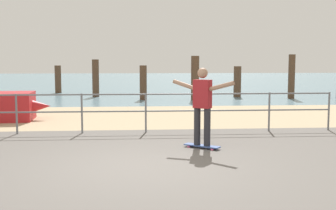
{
  "coord_description": "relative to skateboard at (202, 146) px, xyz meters",
  "views": [
    {
      "loc": [
        -0.03,
        -7.28,
        1.86
      ],
      "look_at": [
        0.69,
        2.0,
        0.9
      ],
      "focal_mm": 44.95,
      "sensor_mm": 36.0,
      "label": 1
    }
  ],
  "objects": [
    {
      "name": "groyne_post_2",
      "position": [
        -1.04,
        11.66,
        0.77
      ],
      "size": [
        0.34,
        0.34,
        1.68
      ],
      "primitive_type": "cylinder",
      "color": "#513826",
      "rests_on": "ground"
    },
    {
      "name": "skateboard",
      "position": [
        0.0,
        0.0,
        0.0
      ],
      "size": [
        0.76,
        0.64,
        0.08
      ],
      "color": "#334C8C",
      "rests_on": "ground"
    },
    {
      "name": "sea_surface",
      "position": [
        -1.38,
        33.52,
        -0.07
      ],
      "size": [
        72.0,
        50.0,
        0.04
      ],
      "primitive_type": "cube",
      "color": "slate",
      "rests_on": "ground"
    },
    {
      "name": "skateboarder",
      "position": [
        -0.0,
        -0.0,
        0.95
      ],
      "size": [
        1.21,
        0.94,
        1.65
      ],
      "color": "#26262B",
      "rests_on": "skateboard"
    },
    {
      "name": "railing_fence",
      "position": [
        -2.79,
        2.12,
        0.63
      ],
      "size": [
        13.21,
        0.05,
        1.05
      ],
      "color": "slate",
      "rests_on": "ground"
    },
    {
      "name": "groyne_post_1",
      "position": [
        -3.51,
        13.67,
        0.92
      ],
      "size": [
        0.36,
        0.36,
        1.98
      ],
      "primitive_type": "cylinder",
      "color": "#513826",
      "rests_on": "ground"
    },
    {
      "name": "ground_plane",
      "position": [
        -1.38,
        -2.48,
        -0.07
      ],
      "size": [
        24.0,
        10.0,
        0.04
      ],
      "primitive_type": "cube",
      "color": "#605B56",
      "rests_on": "ground"
    },
    {
      "name": "groyne_post_0",
      "position": [
        -5.98,
        16.55,
        0.75
      ],
      "size": [
        0.37,
        0.37,
        1.64
      ],
      "primitive_type": "cylinder",
      "color": "#513826",
      "rests_on": "ground"
    },
    {
      "name": "groyne_post_4",
      "position": [
        3.91,
        12.89,
        0.74
      ],
      "size": [
        0.39,
        0.39,
        1.62
      ],
      "primitive_type": "cylinder",
      "color": "#513826",
      "rests_on": "ground"
    },
    {
      "name": "beach_strip",
      "position": [
        -1.38,
        5.52,
        -0.07
      ],
      "size": [
        24.0,
        6.0,
        0.04
      ],
      "primitive_type": "cube",
      "color": "tan",
      "rests_on": "ground"
    },
    {
      "name": "groyne_post_5",
      "position": [
        6.39,
        11.75,
        1.04
      ],
      "size": [
        0.33,
        0.33,
        2.22
      ],
      "primitive_type": "cylinder",
      "color": "#513826",
      "rests_on": "ground"
    },
    {
      "name": "groyne_post_3",
      "position": [
        1.44,
        11.21,
        1.0
      ],
      "size": [
        0.39,
        0.39,
        2.14
      ],
      "primitive_type": "cylinder",
      "color": "#513826",
      "rests_on": "ground"
    }
  ]
}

